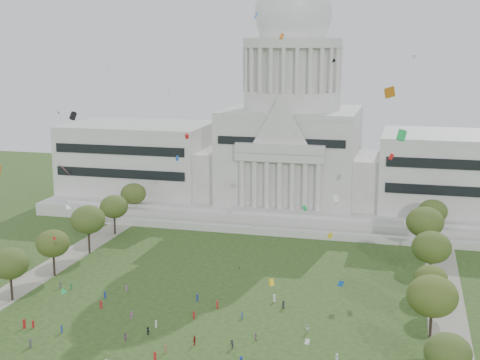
# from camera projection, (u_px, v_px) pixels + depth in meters

# --- Properties ---
(ground) EXTENTS (400.00, 400.00, 0.00)m
(ground) POSITION_uv_depth(u_px,v_px,m) (178.00, 359.00, 120.57)
(ground) COLOR #29431B
(ground) RESTS_ON ground
(capitol) EXTENTS (160.00, 64.50, 91.30)m
(capitol) POSITION_uv_depth(u_px,v_px,m) (291.00, 145.00, 223.79)
(capitol) COLOR beige
(capitol) RESTS_ON ground
(path_left) EXTENTS (8.00, 160.00, 0.04)m
(path_left) POSITION_uv_depth(u_px,v_px,m) (32.00, 280.00, 160.76)
(path_left) COLOR gray
(path_left) RESTS_ON ground
(path_right) EXTENTS (8.00, 160.00, 0.04)m
(path_right) POSITION_uv_depth(u_px,v_px,m) (448.00, 320.00, 137.27)
(path_right) COLOR gray
(path_right) RESTS_ON ground
(row_tree_r_1) EXTENTS (7.58, 7.58, 10.78)m
(row_tree_r_1) POSITION_uv_depth(u_px,v_px,m) (448.00, 353.00, 106.06)
(row_tree_r_1) COLOR black
(row_tree_r_1) RESTS_ON ground
(row_tree_l_2) EXTENTS (8.42, 8.42, 11.97)m
(row_tree_l_2) POSITION_uv_depth(u_px,v_px,m) (10.00, 263.00, 146.28)
(row_tree_l_2) COLOR black
(row_tree_l_2) RESTS_ON ground
(row_tree_r_2) EXTENTS (9.55, 9.55, 13.58)m
(row_tree_r_2) POSITION_uv_depth(u_px,v_px,m) (432.00, 296.00, 124.35)
(row_tree_r_2) COLOR black
(row_tree_r_2) RESTS_ON ground
(row_tree_l_3) EXTENTS (8.12, 8.12, 11.55)m
(row_tree_l_3) POSITION_uv_depth(u_px,v_px,m) (53.00, 243.00, 161.86)
(row_tree_l_3) COLOR black
(row_tree_l_3) RESTS_ON ground
(row_tree_r_3) EXTENTS (7.01, 7.01, 9.98)m
(row_tree_r_3) POSITION_uv_depth(u_px,v_px,m) (431.00, 279.00, 140.98)
(row_tree_r_3) COLOR black
(row_tree_r_3) RESTS_ON ground
(row_tree_l_4) EXTENTS (9.29, 9.29, 13.21)m
(row_tree_l_4) POSITION_uv_depth(u_px,v_px,m) (88.00, 220.00, 179.17)
(row_tree_l_4) COLOR black
(row_tree_l_4) RESTS_ON ground
(row_tree_r_4) EXTENTS (9.19, 9.19, 13.06)m
(row_tree_r_4) POSITION_uv_depth(u_px,v_px,m) (432.00, 247.00, 155.20)
(row_tree_r_4) COLOR black
(row_tree_r_4) RESTS_ON ground
(row_tree_l_5) EXTENTS (8.33, 8.33, 11.85)m
(row_tree_l_5) POSITION_uv_depth(u_px,v_px,m) (114.00, 207.00, 197.27)
(row_tree_l_5) COLOR black
(row_tree_l_5) RESTS_ON ground
(row_tree_r_5) EXTENTS (9.82, 9.82, 13.96)m
(row_tree_r_5) POSITION_uv_depth(u_px,v_px,m) (425.00, 222.00, 174.49)
(row_tree_r_5) COLOR black
(row_tree_r_5) RESTS_ON ground
(row_tree_l_6) EXTENTS (8.19, 8.19, 11.64)m
(row_tree_l_6) POSITION_uv_depth(u_px,v_px,m) (133.00, 194.00, 214.90)
(row_tree_l_6) COLOR black
(row_tree_l_6) RESTS_ON ground
(row_tree_r_6) EXTENTS (8.42, 8.42, 11.97)m
(row_tree_r_6) POSITION_uv_depth(u_px,v_px,m) (433.00, 212.00, 191.18)
(row_tree_r_6) COLOR black
(row_tree_r_6) RESTS_ON ground
(person_0) EXTENTS (0.97, 1.15, 2.00)m
(person_0) POSITION_uv_depth(u_px,v_px,m) (337.00, 359.00, 118.40)
(person_0) COLOR silver
(person_0) RESTS_ON ground
(person_2) EXTENTS (0.97, 0.74, 1.78)m
(person_2) POSITION_uv_depth(u_px,v_px,m) (308.00, 329.00, 131.09)
(person_2) COLOR silver
(person_2) RESTS_ON ground
(person_3) EXTENTS (1.17, 1.23, 1.74)m
(person_3) POSITION_uv_depth(u_px,v_px,m) (232.00, 344.00, 124.34)
(person_3) COLOR #26262B
(person_3) RESTS_ON ground
(person_4) EXTENTS (0.81, 1.20, 1.88)m
(person_4) POSITION_uv_depth(u_px,v_px,m) (195.00, 340.00, 125.85)
(person_4) COLOR #B21E1E
(person_4) RESTS_ON ground
(person_5) EXTENTS (1.37, 1.54, 1.60)m
(person_5) POSITION_uv_depth(u_px,v_px,m) (148.00, 331.00, 130.35)
(person_5) COLOR #26262B
(person_5) RESTS_ON ground
(person_8) EXTENTS (0.85, 0.76, 1.48)m
(person_8) POSITION_uv_depth(u_px,v_px,m) (126.00, 336.00, 127.96)
(person_8) COLOR #994C8C
(person_8) RESTS_ON ground
(person_10) EXTENTS (0.59, 0.93, 1.50)m
(person_10) POSITION_uv_depth(u_px,v_px,m) (256.00, 337.00, 127.87)
(person_10) COLOR #994C8C
(person_10) RESTS_ON ground
(distant_crowd) EXTENTS (57.90, 38.64, 1.90)m
(distant_crowd) POSITION_uv_depth(u_px,v_px,m) (134.00, 319.00, 135.98)
(distant_crowd) COLOR #B21E1E
(distant_crowd) RESTS_ON ground
(kite_swarm) EXTENTS (79.18, 100.95, 62.47)m
(kite_swarm) POSITION_uv_depth(u_px,v_px,m) (216.00, 171.00, 124.18)
(kite_swarm) COLOR white
(kite_swarm) RESTS_ON ground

